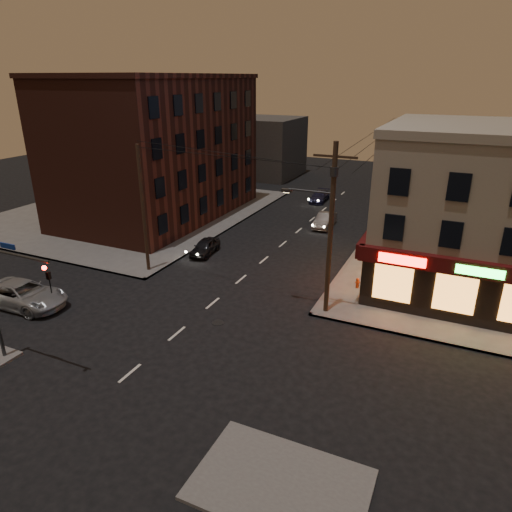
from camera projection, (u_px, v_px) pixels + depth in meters
The scene contains 16 objects.
ground at pixel (177, 334), 25.29m from camera, with size 120.00×120.00×0.00m, color black.
sidewalk_nw at pixel (135, 210), 48.32m from camera, with size 24.00×28.00×0.15m, color #514F4C.
pizza_building at pixel (507, 213), 28.48m from camera, with size 15.85×12.85×10.50m.
brick_apartment at pixel (158, 149), 44.55m from camera, with size 12.00×20.00×13.00m, color #471F16.
bg_building_ne_a at pixel (473, 171), 50.68m from camera, with size 10.00×12.00×7.00m, color #3F3D3A.
bg_building_nw at pixel (266, 147), 64.37m from camera, with size 9.00×10.00×8.00m, color #3F3D3A.
bg_building_ne_b at pixel (458, 156), 63.47m from camera, with size 8.00×8.00×6.00m, color #3F3D3A.
utility_pole_main at pixel (329, 221), 25.48m from camera, with size 4.20×0.44×10.00m.
utility_pole_far at pixel (400, 165), 47.98m from camera, with size 0.26×0.26×9.00m, color #382619.
utility_pole_west at pixel (143, 210), 31.72m from camera, with size 0.24×0.24×9.00m, color #382619.
traffic_signal at pixel (3, 287), 21.20m from camera, with size 4.49×0.32×6.47m.
suv_cross at pixel (23, 294), 28.07m from camera, with size 2.61×5.67×1.57m, color #909398.
sedan_near at pixel (205, 247), 36.41m from camera, with size 1.45×3.59×1.22m, color black.
sedan_mid at pixel (325, 220), 43.02m from camera, with size 1.40×4.01×1.32m, color #625F5B.
sedan_far at pixel (319, 197), 51.76m from camera, with size 1.64×4.04×1.17m, color #181931.
fire_hydrant at pixel (358, 282), 30.30m from camera, with size 0.32×0.32×0.71m.
Camera 1 is at (13.17, -18.10, 13.29)m, focal length 32.00 mm.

